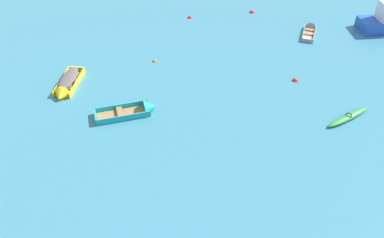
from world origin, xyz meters
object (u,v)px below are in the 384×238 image
at_px(mooring_buoy_trailing, 295,80).
at_px(mooring_buoy_between_boats_right, 155,61).
at_px(kayak_green_midfield_left, 348,117).
at_px(mooring_buoy_outer_edge, 190,18).
at_px(mooring_buoy_central, 252,12).
at_px(rowboat_grey_cluster_inner, 310,29).
at_px(rowboat_turquoise_center, 138,110).
at_px(rowboat_yellow_near_camera, 66,85).

distance_m(mooring_buoy_trailing, mooring_buoy_between_boats_right, 10.20).
relative_size(kayak_green_midfield_left, mooring_buoy_between_boats_right, 9.85).
bearing_deg(mooring_buoy_outer_edge, mooring_buoy_central, 18.78).
bearing_deg(mooring_buoy_trailing, kayak_green_midfield_left, -51.61).
xyz_separation_m(mooring_buoy_central, mooring_buoy_outer_edge, (-5.35, -1.82, 0.00)).
relative_size(rowboat_grey_cluster_inner, mooring_buoy_trailing, 7.56).
height_order(rowboat_turquoise_center, mooring_buoy_trailing, rowboat_turquoise_center).
bearing_deg(mooring_buoy_central, mooring_buoy_between_boats_right, -126.83).
height_order(kayak_green_midfield_left, mooring_buoy_central, kayak_green_midfield_left).
bearing_deg(mooring_buoy_trailing, rowboat_yellow_near_camera, -168.18).
distance_m(rowboat_yellow_near_camera, mooring_buoy_outer_edge, 13.42).
distance_m(kayak_green_midfield_left, rowboat_yellow_near_camera, 18.17).
bearing_deg(mooring_buoy_between_boats_right, rowboat_yellow_near_camera, -140.07).
xyz_separation_m(rowboat_turquoise_center, mooring_buoy_outer_edge, (1.30, 13.38, -0.18)).
distance_m(mooring_buoy_outer_edge, mooring_buoy_trailing, 12.06).
distance_m(mooring_buoy_central, mooring_buoy_between_boats_right, 11.54).
relative_size(rowboat_turquoise_center, kayak_green_midfield_left, 1.34).
relative_size(mooring_buoy_outer_edge, mooring_buoy_between_boats_right, 1.37).
bearing_deg(mooring_buoy_between_boats_right, mooring_buoy_central, 53.17).
relative_size(rowboat_turquoise_center, mooring_buoy_central, 8.71).
bearing_deg(mooring_buoy_trailing, rowboat_turquoise_center, -153.59).
relative_size(rowboat_yellow_near_camera, mooring_buoy_central, 8.05).
height_order(rowboat_yellow_near_camera, mooring_buoy_trailing, rowboat_yellow_near_camera).
bearing_deg(rowboat_grey_cluster_inner, kayak_green_midfield_left, -83.06).
height_order(kayak_green_midfield_left, mooring_buoy_trailing, kayak_green_midfield_left).
height_order(rowboat_turquoise_center, mooring_buoy_central, rowboat_turquoise_center).
bearing_deg(rowboat_grey_cluster_inner, rowboat_yellow_near_camera, -147.56).
height_order(mooring_buoy_central, mooring_buoy_trailing, mooring_buoy_central).
bearing_deg(rowboat_grey_cluster_inner, mooring_buoy_trailing, -101.90).
bearing_deg(rowboat_turquoise_center, mooring_buoy_outer_edge, 84.47).
height_order(rowboat_yellow_near_camera, mooring_buoy_outer_edge, rowboat_yellow_near_camera).
height_order(mooring_buoy_central, mooring_buoy_outer_edge, mooring_buoy_central).
bearing_deg(kayak_green_midfield_left, mooring_buoy_trailing, 128.39).
bearing_deg(mooring_buoy_trailing, mooring_buoy_between_boats_right, 174.00).
height_order(rowboat_grey_cluster_inner, mooring_buoy_central, rowboat_grey_cluster_inner).
distance_m(rowboat_turquoise_center, mooring_buoy_between_boats_right, 5.98).
distance_m(rowboat_grey_cluster_inner, mooring_buoy_between_boats_right, 13.37).
relative_size(rowboat_turquoise_center, rowboat_grey_cluster_inner, 1.30).
relative_size(kayak_green_midfield_left, mooring_buoy_central, 6.49).
relative_size(mooring_buoy_trailing, mooring_buoy_between_boats_right, 1.35).
xyz_separation_m(mooring_buoy_central, mooring_buoy_trailing, (3.23, -10.30, 0.00)).
xyz_separation_m(kayak_green_midfield_left, mooring_buoy_outer_edge, (-11.52, 12.19, -0.16)).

